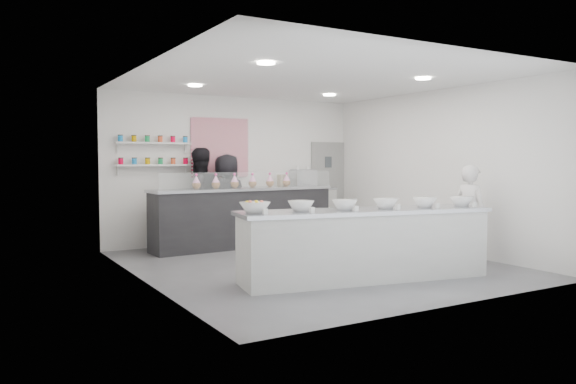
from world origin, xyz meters
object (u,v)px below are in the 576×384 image
Objects in this scene: staff_left at (199,198)px; prep_counter at (365,245)px; staff_right at (227,200)px; espresso_machine at (303,179)px; espresso_ledge at (304,213)px; back_bar at (244,217)px; woman_prep at (471,214)px.

prep_counter is at bearing 94.44° from staff_left.
staff_right reaches higher than prep_counter.
prep_counter is 7.14× the size of espresso_machine.
back_bar is at bearing -162.76° from espresso_ledge.
woman_prep is at bearing 124.64° from staff_right.
woman_prep is at bearing -79.21° from espresso_machine.
back_bar is at bearing 125.06° from staff_right.
staff_left is (-0.96, 3.96, 0.46)m from prep_counter.
staff_right is at bearing -173.42° from espresso_ledge.
prep_counter is 4.10m from staff_left.
espresso_ledge is 2.56m from staff_left.
staff_left reaches higher than espresso_ledge.
back_bar is at bearing 31.23° from woman_prep.
espresso_ledge is 0.75× the size of staff_left.
woman_prep reaches higher than prep_counter.
prep_counter is at bearing -90.57° from back_bar.
espresso_ledge is 0.90× the size of woman_prep.
espresso_machine is at bearing 180.00° from espresso_ledge.
back_bar is 2.57× the size of espresso_ledge.
staff_right reaches higher than espresso_machine.
staff_right reaches higher than back_bar.
espresso_ledge is at bearing 6.28° from woman_prep.
espresso_ledge reaches higher than prep_counter.
espresso_ledge is 1.99m from staff_right.
espresso_machine is at bearing 80.19° from prep_counter.
prep_counter is 0.99× the size of back_bar.
espresso_ledge is 4.07m from woman_prep.
staff_left reaches higher than back_bar.
woman_prep is (2.29, 0.14, 0.31)m from prep_counter.
back_bar is 7.24× the size of espresso_machine.
back_bar is 0.50m from staff_right.
staff_left reaches higher than woman_prep.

